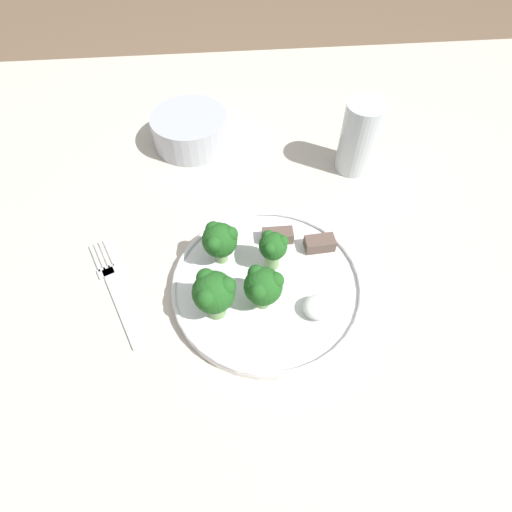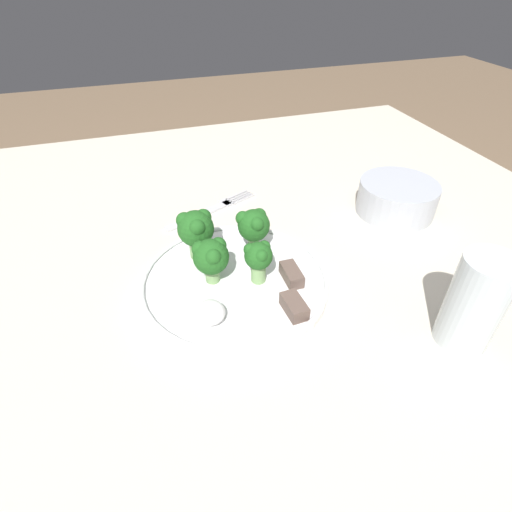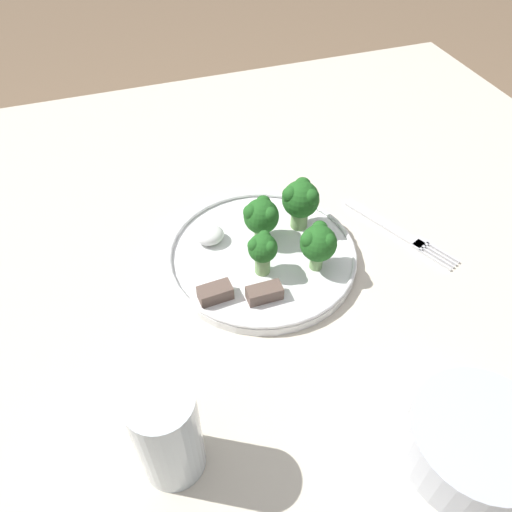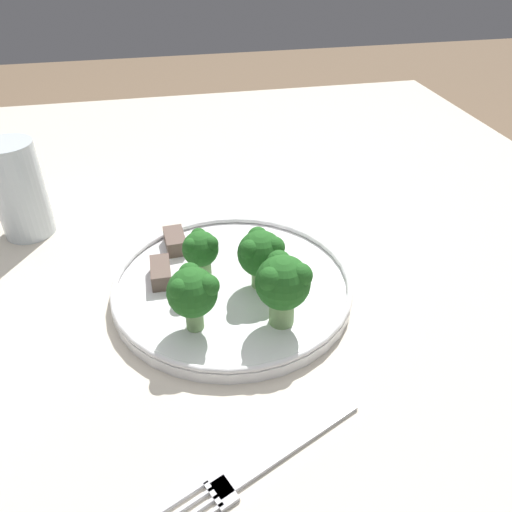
% 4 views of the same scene
% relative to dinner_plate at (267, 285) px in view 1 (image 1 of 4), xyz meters
% --- Properties ---
extents(ground_plane, '(8.00, 8.00, 0.00)m').
position_rel_dinner_plate_xyz_m(ground_plane, '(0.03, 0.05, -0.73)').
color(ground_plane, '#7F664C').
extents(table, '(1.29, 1.18, 0.72)m').
position_rel_dinner_plate_xyz_m(table, '(0.03, 0.05, -0.09)').
color(table, beige).
rests_on(table, ground_plane).
extents(dinner_plate, '(0.25, 0.25, 0.02)m').
position_rel_dinner_plate_xyz_m(dinner_plate, '(0.00, 0.00, 0.00)').
color(dinner_plate, white).
rests_on(dinner_plate, table).
extents(fork, '(0.09, 0.18, 0.00)m').
position_rel_dinner_plate_xyz_m(fork, '(-0.20, 0.01, -0.01)').
color(fork, silver).
rests_on(fork, table).
extents(cream_bowl, '(0.13, 0.13, 0.06)m').
position_rel_dinner_plate_xyz_m(cream_bowl, '(-0.10, 0.32, 0.02)').
color(cream_bowl, '#B7BCC6').
rests_on(cream_bowl, table).
extents(drinking_glass, '(0.06, 0.06, 0.12)m').
position_rel_dinner_plate_xyz_m(drinking_glass, '(0.17, 0.23, 0.04)').
color(drinking_glass, silver).
rests_on(drinking_glass, table).
extents(broccoli_floret_near_rim_left, '(0.04, 0.04, 0.06)m').
position_rel_dinner_plate_xyz_m(broccoli_floret_near_rim_left, '(0.01, 0.03, 0.04)').
color(broccoli_floret_near_rim_left, '#7FA866').
rests_on(broccoli_floret_near_rim_left, dinner_plate).
extents(broccoli_floret_center_left, '(0.05, 0.05, 0.06)m').
position_rel_dinner_plate_xyz_m(broccoli_floret_center_left, '(-0.01, -0.03, 0.04)').
color(broccoli_floret_center_left, '#7FA866').
rests_on(broccoli_floret_center_left, dinner_plate).
extents(broccoli_floret_back_left, '(0.05, 0.05, 0.07)m').
position_rel_dinner_plate_xyz_m(broccoli_floret_back_left, '(-0.07, -0.04, 0.05)').
color(broccoli_floret_back_left, '#7FA866').
rests_on(broccoli_floret_back_left, dinner_plate).
extents(broccoli_floret_front_left, '(0.05, 0.05, 0.07)m').
position_rel_dinner_plate_xyz_m(broccoli_floret_front_left, '(-0.06, 0.04, 0.05)').
color(broccoli_floret_front_left, '#7FA866').
rests_on(broccoli_floret_front_left, dinner_plate).
extents(meat_slice_front_slice, '(0.04, 0.02, 0.02)m').
position_rel_dinner_plate_xyz_m(meat_slice_front_slice, '(0.02, 0.07, 0.01)').
color(meat_slice_front_slice, brown).
rests_on(meat_slice_front_slice, dinner_plate).
extents(meat_slice_middle_slice, '(0.04, 0.02, 0.02)m').
position_rel_dinner_plate_xyz_m(meat_slice_middle_slice, '(0.08, 0.05, 0.01)').
color(meat_slice_middle_slice, brown).
rests_on(meat_slice_middle_slice, dinner_plate).
extents(sauce_dollop, '(0.04, 0.04, 0.02)m').
position_rel_dinner_plate_xyz_m(sauce_dollop, '(0.06, -0.05, 0.01)').
color(sauce_dollop, white).
rests_on(sauce_dollop, dinner_plate).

